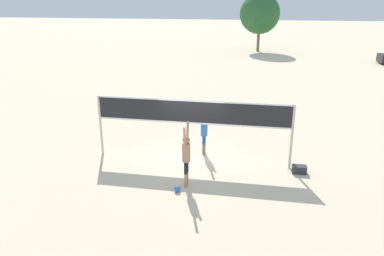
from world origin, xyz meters
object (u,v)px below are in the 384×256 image
(gear_bag, at_px, (299,169))
(player_spiker, at_px, (186,154))
(volleyball, at_px, (177,189))
(player_blocker, at_px, (204,131))
(volleyball_net, at_px, (192,116))
(tree_left_cluster, at_px, (260,14))

(gear_bag, bearing_deg, player_spiker, -156.19)
(volleyball, bearing_deg, player_blocker, 83.47)
(player_spiker, bearing_deg, volleyball_net, 5.19)
(gear_bag, bearing_deg, volleyball_net, 174.62)
(tree_left_cluster, bearing_deg, player_blocker, -92.97)
(player_spiker, height_order, player_blocker, player_spiker)
(player_spiker, distance_m, volleyball, 1.22)
(player_spiker, relative_size, player_blocker, 1.16)
(volleyball_net, xyz_separation_m, volleyball, (-0.03, -2.62, -1.77))
(tree_left_cluster, bearing_deg, volleyball, -93.31)
(player_spiker, distance_m, player_blocker, 2.95)
(player_spiker, distance_m, gear_bag, 4.46)
(player_spiker, height_order, tree_left_cluster, tree_left_cluster)
(volleyball, relative_size, gear_bag, 0.41)
(volleyball_net, xyz_separation_m, gear_bag, (4.16, -0.39, -1.73))
(volleyball, bearing_deg, gear_bag, 28.00)
(volleyball_net, distance_m, gear_bag, 4.52)
(player_blocker, xyz_separation_m, tree_left_cluster, (1.68, 32.33, 3.36))
(player_spiker, height_order, volleyball, player_spiker)
(volleyball_net, bearing_deg, player_blocker, 65.40)
(player_blocker, height_order, gear_bag, player_blocker)
(volleyball_net, xyz_separation_m, player_spiker, (0.19, -2.14, -0.67))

